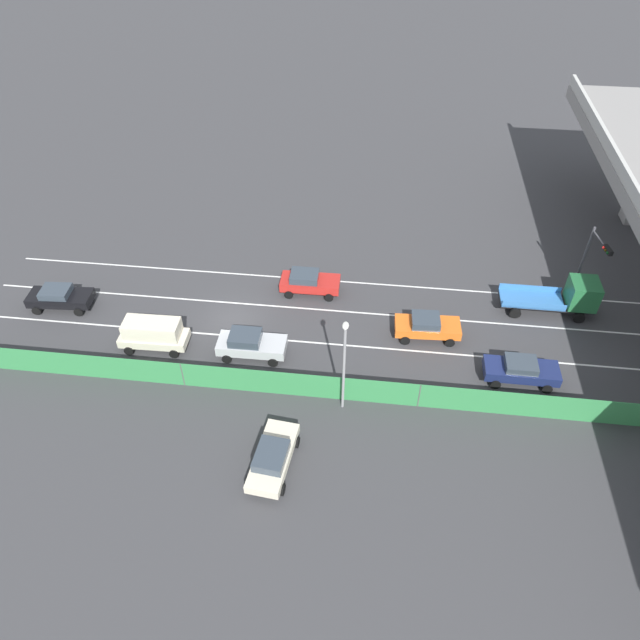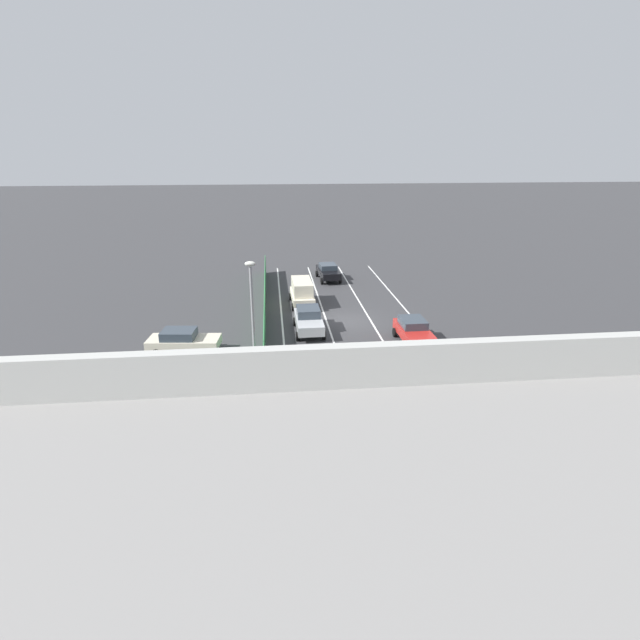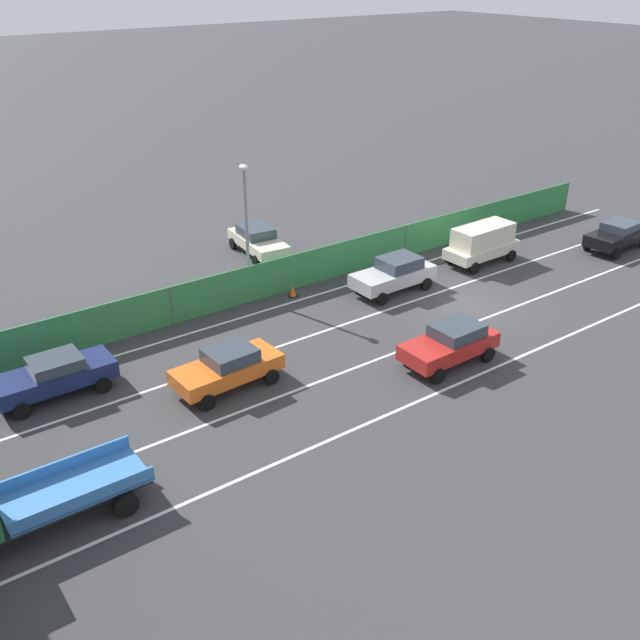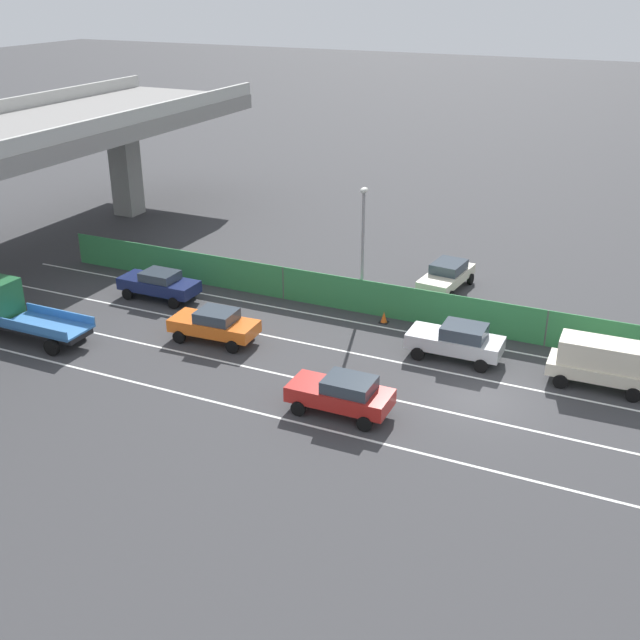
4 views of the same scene
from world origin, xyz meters
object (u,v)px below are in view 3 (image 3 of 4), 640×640
object	(u,v)px
street_lamp	(246,218)
traffic_cone	(293,291)
car_taxi_orange	(228,367)
car_sedan_red	(451,343)
parked_sedan_cream	(258,239)
car_sedan_silver	(394,273)
car_van_cream	(482,242)
car_sedan_navy	(55,375)
car_sedan_black	(618,234)

from	to	relation	value
street_lamp	traffic_cone	bearing A→B (deg)	-125.03
car_taxi_orange	car_sedan_red	bearing A→B (deg)	-113.96
car_sedan_red	parked_sedan_cream	distance (m)	15.31
car_taxi_orange	parked_sedan_cream	xyz separation A→B (m)	(11.53, -8.44, -0.01)
car_sedan_silver	parked_sedan_cream	xyz separation A→B (m)	(8.40, 2.97, -0.07)
car_sedan_red	car_van_cream	bearing A→B (deg)	-53.48
car_taxi_orange	street_lamp	bearing A→B (deg)	-36.52
car_sedan_red	traffic_cone	xyz separation A→B (m)	(9.36, 1.66, -0.65)
car_taxi_orange	street_lamp	world-z (taller)	street_lamp
car_sedan_red	parked_sedan_cream	xyz separation A→B (m)	(15.31, 0.05, -0.04)
car_sedan_silver	parked_sedan_cream	world-z (taller)	car_sedan_silver
car_van_cream	parked_sedan_cream	size ratio (longest dim) A/B	0.95
car_sedan_silver	car_taxi_orange	bearing A→B (deg)	105.35
car_sedan_navy	street_lamp	distance (m)	11.78
car_taxi_orange	car_sedan_black	size ratio (longest dim) A/B	0.98
car_taxi_orange	car_sedan_red	xyz separation A→B (m)	(-3.77, -8.49, 0.03)
car_sedan_silver	parked_sedan_cream	bearing A→B (deg)	19.47
car_taxi_orange	traffic_cone	xyz separation A→B (m)	(5.59, -6.84, -0.62)
car_van_cream	parked_sedan_cream	xyz separation A→B (m)	(8.37, 9.42, -0.33)
car_sedan_red	car_van_cream	xyz separation A→B (m)	(6.94, -9.37, 0.29)
car_taxi_orange	car_sedan_red	distance (m)	9.29
car_sedan_navy	car_taxi_orange	bearing A→B (deg)	-120.54
street_lamp	traffic_cone	size ratio (longest dim) A/B	11.16
car_sedan_silver	car_sedan_red	world-z (taller)	car_sedan_silver
street_lamp	car_van_cream	bearing A→B (deg)	-105.98
car_taxi_orange	car_sedan_silver	bearing A→B (deg)	-74.65
car_taxi_orange	car_sedan_navy	xyz separation A→B (m)	(3.38, 5.73, 0.00)
car_sedan_silver	car_sedan_navy	distance (m)	17.14
street_lamp	car_taxi_orange	bearing A→B (deg)	143.48
car_sedan_silver	car_sedan_navy	world-z (taller)	car_sedan_silver
car_sedan_red	car_sedan_black	distance (m)	17.76
car_sedan_black	street_lamp	size ratio (longest dim) A/B	0.67
car_taxi_orange	street_lamp	distance (m)	9.09
car_taxi_orange	car_sedan_navy	size ratio (longest dim) A/B	0.97
parked_sedan_cream	traffic_cone	xyz separation A→B (m)	(-5.95, 1.60, -0.61)
street_lamp	car_sedan_black	bearing A→B (deg)	-108.20
car_sedan_red	car_van_cream	distance (m)	11.66
car_van_cream	traffic_cone	bearing A→B (deg)	77.62
car_sedan_navy	street_lamp	bearing A→B (deg)	-72.26
car_sedan_silver	car_van_cream	xyz separation A→B (m)	(0.03, -6.45, 0.27)
car_sedan_red	street_lamp	distance (m)	11.59
car_sedan_black	street_lamp	world-z (taller)	street_lamp
street_lamp	car_sedan_silver	bearing A→B (deg)	-120.24
car_sedan_black	street_lamp	xyz separation A→B (m)	(6.84, 20.79, 3.22)
street_lamp	car_sedan_red	bearing A→B (deg)	-162.06
car_van_cream	car_sedan_navy	distance (m)	23.60
car_sedan_silver	car_sedan_navy	xyz separation A→B (m)	(0.25, 17.14, -0.05)
car_van_cream	street_lamp	bearing A→B (deg)	74.02
car_sedan_black	parked_sedan_cream	bearing A→B (deg)	56.47
traffic_cone	car_sedan_black	bearing A→B (deg)	-106.39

